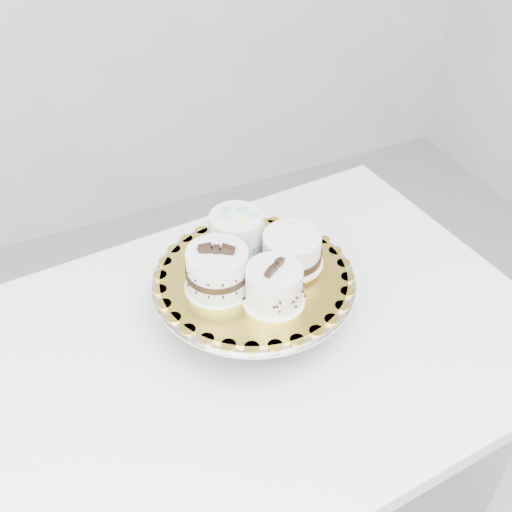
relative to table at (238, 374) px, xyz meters
name	(u,v)px	position (x,y,z in m)	size (l,w,h in m)	color
table	(238,374)	(0.00, 0.00, 0.00)	(1.21, 0.86, 0.75)	white
cake_stand	(254,290)	(0.06, 0.05, 0.15)	(0.37, 0.37, 0.10)	gray
cake_board	(254,276)	(0.06, 0.05, 0.19)	(0.34, 0.34, 0.01)	gold
cake_swirl	(274,286)	(0.06, -0.02, 0.22)	(0.14, 0.14, 0.09)	white
cake_banded	(218,271)	(-0.01, 0.06, 0.23)	(0.15, 0.15, 0.10)	white
cake_dots	(237,231)	(0.06, 0.14, 0.23)	(0.13, 0.13, 0.08)	white
cake_ribbon	(292,250)	(0.14, 0.06, 0.22)	(0.13, 0.13, 0.07)	white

